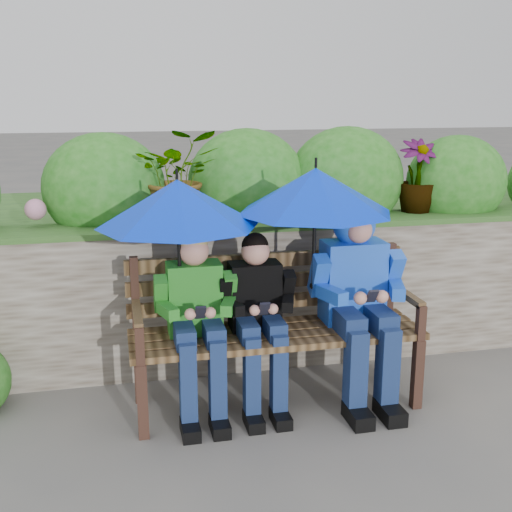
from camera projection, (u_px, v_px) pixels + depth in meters
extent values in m
plane|color=#545454|center=(260.00, 409.00, 3.94)|extent=(60.00, 60.00, 0.00)
cube|color=brown|center=(236.00, 296.00, 4.53)|extent=(8.00, 0.40, 1.00)
cube|color=#2B4C24|center=(235.00, 225.00, 4.40)|extent=(8.00, 0.42, 0.04)
cube|color=#2B4C24|center=(211.00, 257.00, 5.67)|extent=(8.00, 2.00, 0.96)
ellipsoid|color=#1E6716|center=(104.00, 188.00, 4.43)|extent=(0.84, 0.67, 0.76)
ellipsoid|color=#1E6716|center=(247.00, 182.00, 4.67)|extent=(0.86, 0.69, 0.78)
ellipsoid|color=#1E6716|center=(346.00, 179.00, 4.79)|extent=(0.87, 0.70, 0.79)
ellipsoid|color=#1E6716|center=(456.00, 181.00, 4.89)|extent=(0.78, 0.62, 0.70)
sphere|color=#C57A9C|center=(35.00, 210.00, 4.19)|extent=(0.14, 0.14, 0.14)
sphere|color=#C57A9C|center=(296.00, 200.00, 4.56)|extent=(0.14, 0.14, 0.14)
imported|color=#1E6716|center=(178.00, 176.00, 4.33)|extent=(0.57, 0.49, 0.63)
imported|color=#1E6716|center=(417.00, 176.00, 4.72)|extent=(0.30, 0.30, 0.53)
cube|color=#362018|center=(142.00, 402.00, 3.57)|extent=(0.06, 0.06, 0.44)
cube|color=#362018|center=(139.00, 369.00, 3.99)|extent=(0.06, 0.06, 0.44)
cube|color=#362018|center=(417.00, 374.00, 3.92)|extent=(0.06, 0.06, 0.44)
cube|color=#362018|center=(387.00, 347.00, 4.34)|extent=(0.06, 0.06, 0.44)
cube|color=#422D18|center=(285.00, 346.00, 3.71)|extent=(1.78, 0.10, 0.04)
cube|color=#422D18|center=(280.00, 338.00, 3.84)|extent=(1.78, 0.10, 0.04)
cube|color=#422D18|center=(274.00, 331.00, 3.96)|extent=(1.78, 0.10, 0.04)
cube|color=#422D18|center=(269.00, 324.00, 4.08)|extent=(1.78, 0.10, 0.04)
cube|color=#362018|center=(135.00, 296.00, 3.89)|extent=(0.05, 0.05, 0.49)
cube|color=#422D18|center=(137.00, 314.00, 3.67)|extent=(0.05, 0.46, 0.04)
cube|color=#362018|center=(140.00, 346.00, 3.48)|extent=(0.05, 0.05, 0.22)
cube|color=#362018|center=(390.00, 279.00, 4.24)|extent=(0.05, 0.05, 0.49)
cube|color=#422D18|center=(406.00, 295.00, 4.02)|extent=(0.05, 0.46, 0.04)
cube|color=#362018|center=(421.00, 323.00, 3.83)|extent=(0.05, 0.05, 0.22)
cube|color=#422D18|center=(268.00, 302.00, 4.10)|extent=(1.78, 0.03, 0.09)
cube|color=#422D18|center=(268.00, 281.00, 4.06)|extent=(1.78, 0.03, 0.09)
cube|color=#422D18|center=(268.00, 260.00, 4.03)|extent=(1.78, 0.03, 0.09)
cube|color=#1B651C|center=(194.00, 298.00, 3.83)|extent=(0.32, 0.19, 0.43)
sphere|color=tan|center=(194.00, 251.00, 3.73)|extent=(0.18, 0.18, 0.18)
sphere|color=tan|center=(193.00, 245.00, 3.73)|extent=(0.17, 0.17, 0.17)
cube|color=navy|center=(184.00, 333.00, 3.70)|extent=(0.11, 0.30, 0.11)
cube|color=navy|center=(188.00, 387.00, 3.63)|extent=(0.09, 0.10, 0.54)
cube|color=black|center=(190.00, 429.00, 3.63)|extent=(0.10, 0.21, 0.08)
cube|color=navy|center=(213.00, 331.00, 3.74)|extent=(0.11, 0.30, 0.11)
cube|color=navy|center=(218.00, 385.00, 3.66)|extent=(0.09, 0.10, 0.54)
cube|color=black|center=(220.00, 426.00, 3.67)|extent=(0.10, 0.21, 0.08)
cube|color=#1B651C|center=(161.00, 294.00, 3.72)|extent=(0.08, 0.17, 0.24)
cube|color=#1B651C|center=(168.00, 311.00, 3.63)|extent=(0.12, 0.20, 0.07)
sphere|color=tan|center=(190.00, 314.00, 3.58)|extent=(0.07, 0.07, 0.07)
cube|color=#1B651C|center=(229.00, 289.00, 3.81)|extent=(0.08, 0.17, 0.24)
cube|color=#1B651C|center=(228.00, 306.00, 3.70)|extent=(0.12, 0.20, 0.07)
sphere|color=tan|center=(210.00, 313.00, 3.60)|extent=(0.07, 0.07, 0.07)
cube|color=black|center=(200.00, 312.00, 3.58)|extent=(0.06, 0.07, 0.09)
cube|color=black|center=(255.00, 296.00, 3.91)|extent=(0.31, 0.18, 0.41)
sphere|color=tan|center=(255.00, 251.00, 3.82)|extent=(0.17, 0.17, 0.17)
sphere|color=black|center=(255.00, 246.00, 3.82)|extent=(0.16, 0.16, 0.16)
cube|color=navy|center=(247.00, 328.00, 3.79)|extent=(0.11, 0.29, 0.11)
cube|color=navy|center=(252.00, 380.00, 3.72)|extent=(0.09, 0.10, 0.54)
cube|color=black|center=(254.00, 421.00, 3.73)|extent=(0.10, 0.20, 0.07)
cube|color=navy|center=(273.00, 326.00, 3.82)|extent=(0.11, 0.29, 0.11)
cube|color=navy|center=(279.00, 378.00, 3.75)|extent=(0.09, 0.10, 0.54)
cube|color=black|center=(281.00, 418.00, 3.76)|extent=(0.10, 0.20, 0.07)
cube|color=black|center=(225.00, 291.00, 3.81)|extent=(0.07, 0.16, 0.23)
cube|color=black|center=(233.00, 307.00, 3.72)|extent=(0.12, 0.19, 0.06)
sphere|color=tan|center=(255.00, 310.00, 3.67)|extent=(0.06, 0.06, 0.06)
cube|color=black|center=(287.00, 287.00, 3.89)|extent=(0.07, 0.16, 0.23)
cube|color=black|center=(288.00, 303.00, 3.79)|extent=(0.12, 0.19, 0.06)
sphere|color=tan|center=(273.00, 309.00, 3.69)|extent=(0.06, 0.06, 0.06)
cube|color=black|center=(264.00, 309.00, 3.67)|extent=(0.06, 0.07, 0.09)
cube|color=blue|center=(353.00, 281.00, 4.03)|extent=(0.38, 0.22, 0.51)
sphere|color=tan|center=(356.00, 227.00, 3.92)|extent=(0.21, 0.21, 0.21)
sphere|color=blue|center=(354.00, 224.00, 3.95)|extent=(0.27, 0.27, 0.27)
sphere|color=tan|center=(359.00, 230.00, 3.87)|extent=(0.16, 0.16, 0.16)
cube|color=navy|center=(346.00, 320.00, 3.88)|extent=(0.13, 0.36, 0.13)
cube|color=navy|center=(355.00, 375.00, 3.78)|extent=(0.11, 0.12, 0.55)
cube|color=black|center=(358.00, 416.00, 3.77)|extent=(0.12, 0.25, 0.09)
cube|color=navy|center=(377.00, 318.00, 3.92)|extent=(0.13, 0.36, 0.13)
cube|color=navy|center=(387.00, 372.00, 3.82)|extent=(0.11, 0.12, 0.55)
cube|color=black|center=(390.00, 412.00, 3.82)|extent=(0.12, 0.25, 0.09)
cube|color=blue|center=(319.00, 276.00, 3.91)|extent=(0.09, 0.20, 0.29)
cube|color=blue|center=(332.00, 295.00, 3.79)|extent=(0.14, 0.24, 0.08)
sphere|color=tan|center=(360.00, 298.00, 3.73)|extent=(0.08, 0.08, 0.08)
cube|color=blue|center=(392.00, 271.00, 4.01)|extent=(0.09, 0.20, 0.29)
cube|color=blue|center=(397.00, 290.00, 3.88)|extent=(0.14, 0.24, 0.08)
sphere|color=tan|center=(382.00, 297.00, 3.76)|extent=(0.08, 0.08, 0.08)
cube|color=black|center=(372.00, 296.00, 3.73)|extent=(0.06, 0.07, 0.09)
cone|color=#002DE7|center=(178.00, 203.00, 3.62)|extent=(0.94, 0.94, 0.27)
cylinder|color=black|center=(177.00, 174.00, 3.58)|extent=(0.02, 0.02, 0.06)
cylinder|color=black|center=(179.00, 251.00, 3.69)|extent=(0.02, 0.02, 0.56)
sphere|color=black|center=(181.00, 298.00, 3.76)|extent=(0.04, 0.04, 0.04)
cone|color=#002DE7|center=(315.00, 191.00, 3.77)|extent=(0.95, 0.95, 0.27)
cylinder|color=black|center=(316.00, 163.00, 3.73)|extent=(0.02, 0.02, 0.06)
cylinder|color=black|center=(314.00, 239.00, 3.85)|extent=(0.02, 0.02, 0.59)
sphere|color=black|center=(313.00, 286.00, 3.92)|extent=(0.04, 0.04, 0.04)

